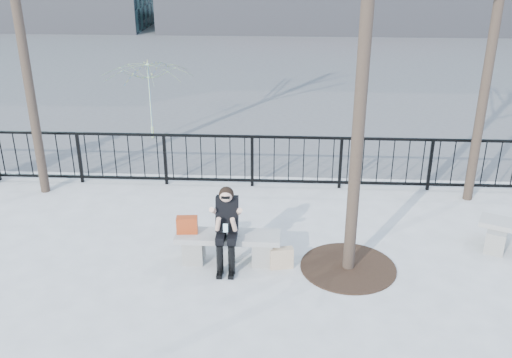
{
  "coord_description": "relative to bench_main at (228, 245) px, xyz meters",
  "views": [
    {
      "loc": [
        0.88,
        -7.84,
        4.82
      ],
      "look_at": [
        0.4,
        0.8,
        1.1
      ],
      "focal_mm": 40.0,
      "sensor_mm": 36.0,
      "label": 1
    }
  ],
  "objects": [
    {
      "name": "seated_woman",
      "position": [
        0.0,
        -0.16,
        0.37
      ],
      "size": [
        0.5,
        0.64,
        1.34
      ],
      "color": "black",
      "rests_on": "ground"
    },
    {
      "name": "ground",
      "position": [
        0.0,
        0.0,
        -0.3
      ],
      "size": [
        120.0,
        120.0,
        0.0
      ],
      "primitive_type": "plane",
      "color": "#9D9E98",
      "rests_on": "ground"
    },
    {
      "name": "handbag",
      "position": [
        -0.64,
        0.02,
        0.32
      ],
      "size": [
        0.34,
        0.18,
        0.27
      ],
      "primitive_type": "cube",
      "rotation": [
        0.0,
        0.0,
        0.08
      ],
      "color": "#A03513",
      "rests_on": "bench_main"
    },
    {
      "name": "railing",
      "position": [
        0.0,
        3.0,
        0.25
      ],
      "size": [
        14.0,
        0.06,
        1.1
      ],
      "color": "black",
      "rests_on": "ground"
    },
    {
      "name": "shopping_bag",
      "position": [
        0.85,
        -0.14,
        -0.13
      ],
      "size": [
        0.38,
        0.2,
        0.34
      ],
      "primitive_type": "cube",
      "rotation": [
        0.0,
        0.0,
        0.2
      ],
      "color": "beige",
      "rests_on": "ground"
    },
    {
      "name": "vendor_umbrella",
      "position": [
        -2.53,
        5.77,
        0.72
      ],
      "size": [
        2.57,
        2.61,
        2.04
      ],
      "primitive_type": "imported",
      "rotation": [
        0.0,
        0.0,
        -0.17
      ],
      "color": "yellow",
      "rests_on": "ground"
    },
    {
      "name": "bench_main",
      "position": [
        0.0,
        0.0,
        0.0
      ],
      "size": [
        1.65,
        0.46,
        0.49
      ],
      "color": "slate",
      "rests_on": "ground"
    },
    {
      "name": "tree_grate",
      "position": [
        1.9,
        -0.1,
        -0.29
      ],
      "size": [
        1.5,
        1.5,
        0.02
      ],
      "primitive_type": "cylinder",
      "color": "black",
      "rests_on": "ground"
    },
    {
      "name": "street_surface",
      "position": [
        0.0,
        15.0,
        -0.3
      ],
      "size": [
        60.0,
        23.0,
        0.01
      ],
      "primitive_type": "cube",
      "color": "#474747",
      "rests_on": "ground"
    }
  ]
}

